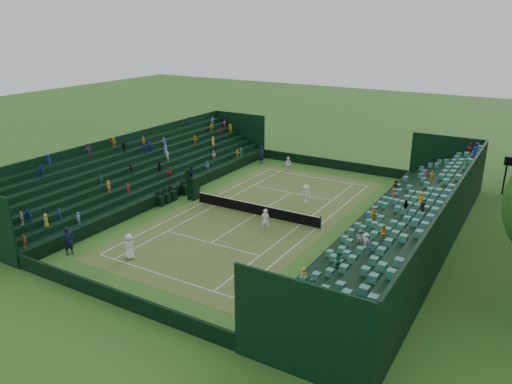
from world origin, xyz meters
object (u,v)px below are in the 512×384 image
tennis_net (256,209)px  player_far_west (288,164)px  player_far_east (306,194)px  umpire_chair (193,185)px  player_near_west (129,246)px  player_near_east (265,220)px

tennis_net → player_far_west: 12.89m
tennis_net → player_far_west: size_ratio=7.41×
tennis_net → player_far_east: 5.17m
player_far_west → player_far_east: size_ratio=0.93×
umpire_chair → player_far_east: 10.10m
tennis_net → player_far_west: bearing=105.2°
tennis_net → player_far_east: bearing=62.9°
player_near_west → player_far_east: player_near_west is taller
player_far_west → player_far_east: (5.73, -7.84, 0.06)m
umpire_chair → player_near_east: 9.67m
player_near_west → tennis_net: bearing=-120.4°
tennis_net → player_near_west: (-3.27, -11.22, 0.38)m
umpire_chair → player_far_west: (3.42, 12.09, -0.53)m
player_near_west → player_near_east: bearing=-137.5°
player_near_west → player_near_east: player_near_east is taller
player_far_west → tennis_net: bearing=-95.2°
umpire_chair → player_far_west: 12.58m
player_near_east → player_far_east: player_near_east is taller
player_far_east → umpire_chair: bearing=-151.2°
player_near_east → player_far_east: (-0.04, 7.23, -0.09)m
umpire_chair → player_far_west: umpire_chair is taller
tennis_net → player_far_east: player_far_east is taller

